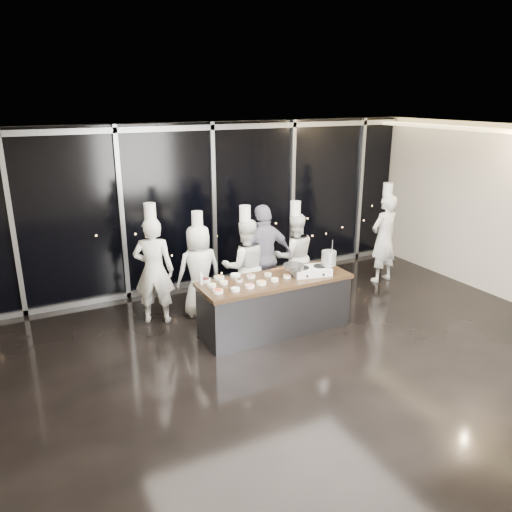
{
  "coord_description": "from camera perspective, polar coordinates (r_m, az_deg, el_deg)",
  "views": [
    {
      "loc": [
        -3.64,
        -5.57,
        3.67
      ],
      "look_at": [
        -0.19,
        1.2,
        1.22
      ],
      "focal_mm": 35.0,
      "sensor_mm": 36.0,
      "label": 1
    }
  ],
  "objects": [
    {
      "name": "chef_left",
      "position": [
        8.61,
        -6.53,
        -1.57
      ],
      "size": [
        0.79,
        0.52,
        1.84
      ],
      "rotation": [
        0.0,
        0.0,
        3.16
      ],
      "color": "silver",
      "rests_on": "ground"
    },
    {
      "name": "chef_far_left",
      "position": [
        8.42,
        -11.6,
        -1.54
      ],
      "size": [
        0.78,
        0.67,
        2.04
      ],
      "rotation": [
        0.0,
        0.0,
        2.72
      ],
      "color": "silver",
      "rests_on": "ground"
    },
    {
      "name": "stove",
      "position": [
        8.13,
        6.32,
        -1.67
      ],
      "size": [
        0.67,
        0.49,
        0.14
      ],
      "rotation": [
        0.0,
        0.0,
        -0.21
      ],
      "color": "silver",
      "rests_on": "demo_counter"
    },
    {
      "name": "frying_pan",
      "position": [
        7.99,
        4.26,
        -1.17
      ],
      "size": [
        0.6,
        0.4,
        0.06
      ],
      "rotation": [
        0.0,
        0.0,
        -0.21
      ],
      "color": "gray",
      "rests_on": "stove"
    },
    {
      "name": "stock_pot",
      "position": [
        8.16,
        8.32,
        -0.24
      ],
      "size": [
        0.28,
        0.28,
        0.23
      ],
      "primitive_type": "cylinder",
      "rotation": [
        0.0,
        0.0,
        -0.21
      ],
      "color": "silver",
      "rests_on": "stove"
    },
    {
      "name": "guest",
      "position": [
        8.77,
        0.91,
        -0.19
      ],
      "size": [
        1.13,
        0.52,
        1.9
      ],
      "rotation": [
        0.0,
        0.0,
        3.19
      ],
      "color": "#131536",
      "rests_on": "ground"
    },
    {
      "name": "room_shell",
      "position": [
        6.9,
        7.27,
        5.83
      ],
      "size": [
        9.02,
        7.02,
        3.21
      ],
      "color": "beige",
      "rests_on": "ground"
    },
    {
      "name": "demo_counter",
      "position": [
        8.09,
        2.15,
        -5.55
      ],
      "size": [
        2.46,
        0.86,
        0.9
      ],
      "color": "#37373C",
      "rests_on": "ground"
    },
    {
      "name": "window_wall",
      "position": [
        9.93,
        -4.93,
        5.78
      ],
      "size": [
        8.9,
        0.11,
        3.2
      ],
      "color": "black",
      "rests_on": "ground"
    },
    {
      "name": "chef_right",
      "position": [
        9.31,
        4.39,
        0.03
      ],
      "size": [
        0.9,
        0.77,
        1.85
      ],
      "rotation": [
        0.0,
        0.0,
        2.92
      ],
      "color": "silver",
      "rests_on": "ground"
    },
    {
      "name": "ground",
      "position": [
        7.6,
        5.48,
        -11.08
      ],
      "size": [
        9.0,
        9.0,
        0.0
      ],
      "primitive_type": "plane",
      "color": "black",
      "rests_on": "ground"
    },
    {
      "name": "squeeze_bottle",
      "position": [
        7.68,
        -6.31,
        -2.55
      ],
      "size": [
        0.06,
        0.06,
        0.21
      ],
      "color": "silver",
      "rests_on": "demo_counter"
    },
    {
      "name": "chef_side",
      "position": [
        10.44,
        14.41,
        2.06
      ],
      "size": [
        0.72,
        0.52,
        2.04
      ],
      "rotation": [
        0.0,
        0.0,
        3.29
      ],
      "color": "silver",
      "rests_on": "ground"
    },
    {
      "name": "chef_center",
      "position": [
        8.66,
        -1.23,
        -1.12
      ],
      "size": [
        0.95,
        0.81,
        1.91
      ],
      "rotation": [
        0.0,
        0.0,
        2.9
      ],
      "color": "silver",
      "rests_on": "ground"
    },
    {
      "name": "prep_bowls",
      "position": [
        7.74,
        -2.03,
        -2.9
      ],
      "size": [
        1.37,
        0.72,
        0.05
      ],
      "color": "white",
      "rests_on": "demo_counter"
    }
  ]
}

